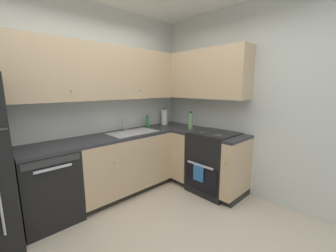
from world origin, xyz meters
TOP-DOWN VIEW (x-y plane):
  - ground_plane at (0.00, 0.00)m, footprint 3.45×3.05m
  - wall_back at (0.00, 1.55)m, footprint 3.55×0.05m
  - wall_right at (1.75, 0.00)m, footprint 0.05×3.15m
  - dishwasher at (-0.58, 1.22)m, footprint 0.60×0.63m
  - lower_cabinets_back at (0.42, 1.23)m, footprint 1.40×0.62m
  - countertop_back at (0.42, 1.22)m, footprint 2.61×0.60m
  - lower_cabinets_right at (1.43, 0.49)m, footprint 0.62×1.07m
  - countertop_right at (1.43, 0.49)m, footprint 0.60×1.07m
  - oven_range at (1.44, 0.31)m, footprint 0.68×0.62m
  - upper_cabinets_back at (0.26, 1.36)m, footprint 2.29×0.34m
  - upper_cabinets_right at (1.57, 0.72)m, footprint 0.32×1.60m
  - sink at (0.60, 1.19)m, footprint 0.71×0.40m
  - faucet at (0.60, 1.40)m, footprint 0.07×0.16m
  - soap_bottle at (1.03, 1.40)m, footprint 0.05×0.05m
  - paper_towel_roll at (1.41, 1.38)m, footprint 0.11×0.11m
  - oil_bottle at (1.43, 0.78)m, footprint 0.08×0.08m

SIDE VIEW (x-z plane):
  - ground_plane at x=0.00m, z-range -0.02..0.00m
  - dishwasher at x=-0.58m, z-range 0.00..0.86m
  - lower_cabinets_back at x=0.42m, z-range 0.00..0.86m
  - lower_cabinets_right at x=1.43m, z-range 0.00..0.86m
  - oven_range at x=1.44m, z-range -0.07..0.98m
  - sink at x=0.60m, z-range 0.81..0.90m
  - countertop_back at x=0.42m, z-range 0.86..0.89m
  - countertop_right at x=1.43m, z-range 0.86..0.89m
  - soap_bottle at x=1.03m, z-range 0.88..1.09m
  - faucet at x=0.60m, z-range 0.92..1.10m
  - paper_towel_roll at x=1.41m, z-range 0.87..1.19m
  - oil_bottle at x=1.43m, z-range 0.89..1.17m
  - wall_back at x=0.00m, z-range 0.00..2.70m
  - wall_right at x=1.75m, z-range 0.00..2.70m
  - upper_cabinets_back at x=0.26m, z-range 1.39..2.12m
  - upper_cabinets_right at x=1.57m, z-range 1.39..2.12m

